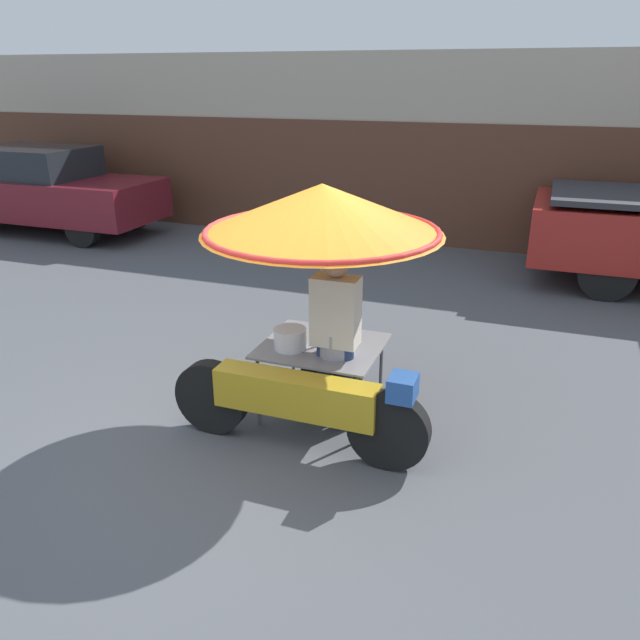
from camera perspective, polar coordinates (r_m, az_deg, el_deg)
name	(u,v)px	position (r m, az deg, el deg)	size (l,w,h in m)	color
ground_plane	(230,451)	(5.19, -8.20, -11.79)	(36.00, 36.00, 0.00)	#4C4F54
shopfront_building	(432,146)	(12.12, 10.16, 15.35)	(28.00, 2.06, 3.21)	#B2A893
vendor_motorcycle_cart	(320,240)	(5.02, -0.01, 7.33)	(2.16, 1.97, 2.04)	black
vendor_person	(335,333)	(5.09, 1.42, -1.21)	(0.38, 0.22, 1.55)	navy
parked_car	(44,189)	(13.14, -23.91, 10.86)	(4.39, 1.71, 1.58)	black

